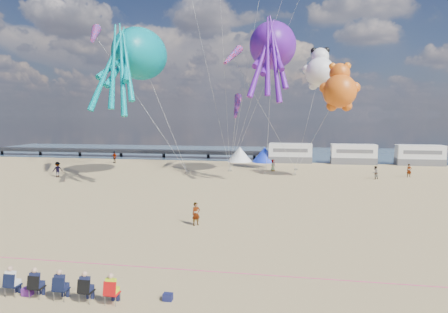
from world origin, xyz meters
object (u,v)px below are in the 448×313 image
(cooler_purple, at_px, (28,292))
(sandbag_c, at_px, (294,174))
(motorhome_0, at_px, (290,153))
(windsock_mid, at_px, (232,56))
(kite_panda, at_px, (320,72))
(motorhome_1, at_px, (353,154))
(beachgoer_5, at_px, (409,171))
(tent_white, at_px, (240,154))
(beachgoer_1, at_px, (375,173))
(spectator_row, at_px, (62,284))
(sandbag_a, at_px, (187,172))
(windsock_left, at_px, (95,34))
(beachgoer_3, at_px, (114,157))
(motorhome_2, at_px, (420,155))
(windsock_right, at_px, (237,106))
(kite_teddy_orange, at_px, (340,91))
(beachgoer_0, at_px, (273,165))
(sandbag_d, at_px, (296,169))
(standing_person, at_px, (196,214))
(kite_octopus_teal, at_px, (140,54))
(sandbag_e, at_px, (230,171))
(beachgoer_2, at_px, (58,169))
(kite_octopus_purple, at_px, (273,46))
(cooler_navy, at_px, (168,297))
(sandbag_b, at_px, (266,173))

(cooler_purple, bearing_deg, sandbag_c, 72.73)
(motorhome_0, height_order, windsock_mid, windsock_mid)
(sandbag_c, relative_size, kite_panda, 0.08)
(motorhome_1, bearing_deg, beachgoer_5, -69.55)
(tent_white, distance_m, beachgoer_1, 23.20)
(spectator_row, relative_size, kite_panda, 0.98)
(sandbag_a, distance_m, windsock_left, 19.67)
(beachgoer_3, bearing_deg, windsock_mid, -3.18)
(sandbag_a, xyz_separation_m, sandbag_c, (13.52, 0.59, 0.00))
(motorhome_1, distance_m, motorhome_2, 9.50)
(tent_white, xyz_separation_m, windsock_left, (-13.90, -20.05, 15.29))
(cooler_purple, distance_m, windsock_right, 32.86)
(beachgoer_5, bearing_deg, cooler_purple, -135.13)
(sandbag_c, distance_m, kite_teddy_orange, 11.57)
(beachgoer_0, xyz_separation_m, beachgoer_1, (12.04, -4.83, -0.01))
(motorhome_0, distance_m, spectator_row, 49.63)
(motorhome_2, relative_size, sandbag_d, 13.20)
(standing_person, bearing_deg, kite_octopus_teal, 81.99)
(spectator_row, relative_size, sandbag_e, 12.20)
(spectator_row, height_order, windsock_right, windsock_right)
(motorhome_1, distance_m, spectator_row, 52.16)
(sandbag_c, xyz_separation_m, windsock_right, (-6.66, -3.97, 8.32))
(motorhome_1, bearing_deg, spectator_row, -110.56)
(beachgoer_3, xyz_separation_m, kite_panda, (30.53, -6.66, 11.80))
(beachgoer_0, relative_size, windsock_left, 0.19)
(windsock_mid, bearing_deg, cooler_purple, -84.02)
(beachgoer_2, height_order, windsock_right, windsock_right)
(motorhome_1, bearing_deg, kite_octopus_purple, -128.39)
(cooler_purple, xyz_separation_m, beachgoer_2, (-17.11, 29.22, 0.75))
(kite_teddy_orange, bearing_deg, sandbag_c, 141.85)
(cooler_navy, bearing_deg, motorhome_0, 84.62)
(motorhome_1, xyz_separation_m, windsock_right, (-15.57, -17.24, 6.93))
(sandbag_c, distance_m, windsock_left, 28.64)
(kite_octopus_teal, bearing_deg, beachgoer_3, 122.86)
(sandbag_c, relative_size, windsock_mid, 0.09)
(tent_white, height_order, beachgoer_3, tent_white)
(kite_octopus_teal, bearing_deg, kite_octopus_purple, 10.64)
(beachgoer_0, distance_m, beachgoer_5, 16.56)
(sandbag_e, height_order, kite_panda, kite_panda)
(spectator_row, distance_m, kite_teddy_orange, 36.34)
(motorhome_0, height_order, sandbag_c, motorhome_0)
(sandbag_b, relative_size, kite_teddy_orange, 0.08)
(motorhome_0, height_order, sandbag_d, motorhome_0)
(beachgoer_3, relative_size, windsock_right, 0.35)
(windsock_mid, bearing_deg, motorhome_0, 73.68)
(sandbag_c, distance_m, sandbag_d, 4.68)
(motorhome_1, bearing_deg, kite_teddy_orange, -103.85)
(beachgoer_5, bearing_deg, sandbag_d, 152.65)
(beachgoer_3, bearing_deg, beachgoer_2, -71.88)
(sandbag_e, distance_m, kite_octopus_teal, 18.56)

